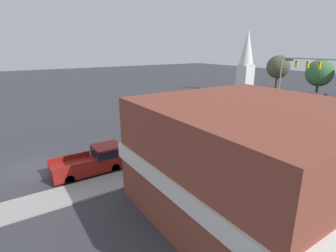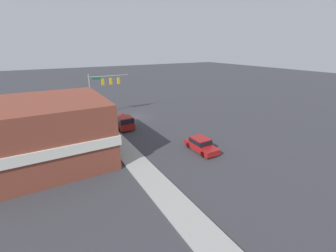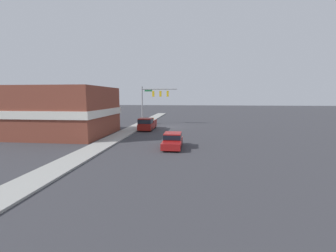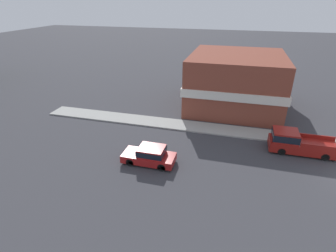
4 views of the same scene
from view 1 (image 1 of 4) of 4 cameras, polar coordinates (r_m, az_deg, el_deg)
The scene contains 10 objects.
ground_plane at distance 23.43m, azimuth -27.24°, elevation -8.07°, with size 200.00×200.00×0.00m, color #38383D.
sidewalk_curb at distance 18.30m, azimuth -25.05°, elevation -14.57°, with size 2.40×60.00×0.14m.
far_signal_assembly at distance 46.95m, azimuth 26.29°, elevation 11.20°, with size 8.41×0.49×7.91m.
car_lead at distance 30.02m, azimuth 2.88°, elevation 0.67°, with size 1.82×4.25×1.48m.
car_distant at distance 53.01m, azimuth 29.96°, elevation 5.51°, with size 1.84×4.25×1.41m.
pickup_truck_parked at distance 20.72m, azimuth -15.38°, elevation -7.09°, with size 2.01×5.43×1.90m.
corner_brick_building at distance 15.28m, azimuth 17.84°, elevation -7.06°, with size 11.46×10.94×6.32m.
church_steeple at distance 56.35m, azimuth 16.69°, elevation 13.52°, with size 2.85×2.85×12.44m.
backdrop_tree_left_far at distance 60.43m, azimuth 22.85°, elevation 11.75°, with size 4.70×4.70×7.45m.
backdrop_tree_left_mid at distance 56.81m, azimuth 30.09°, elevation 9.93°, with size 4.88×4.88×6.90m.
Camera 1 is at (21.53, -1.41, 9.13)m, focal length 28.00 mm.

